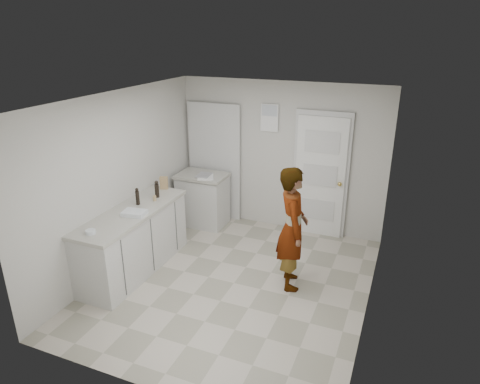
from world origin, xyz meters
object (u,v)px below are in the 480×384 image
at_px(person, 292,228).
at_px(baking_dish, 134,213).
at_px(cake_mix_box, 164,183).
at_px(spice_jar, 155,198).
at_px(egg_bowl, 91,232).
at_px(oil_cruet_b, 137,197).
at_px(oil_cruet_a, 157,189).

xyz_separation_m(person, baking_dish, (-2.03, -0.58, 0.11)).
xyz_separation_m(person, cake_mix_box, (-2.18, 0.42, 0.19)).
bearing_deg(spice_jar, egg_bowl, -96.65).
distance_m(person, cake_mix_box, 2.23).
distance_m(cake_mix_box, oil_cruet_b, 0.68).
bearing_deg(egg_bowl, oil_cruet_a, 85.71).
relative_size(cake_mix_box, spice_jar, 2.65).
height_order(person, baking_dish, person).
bearing_deg(cake_mix_box, person, -33.16).
bearing_deg(oil_cruet_b, cake_mix_box, 88.94).
bearing_deg(egg_bowl, oil_cruet_b, 90.02).
height_order(oil_cruet_a, oil_cruet_b, oil_cruet_a).
bearing_deg(baking_dish, spice_jar, 92.53).
distance_m(oil_cruet_a, egg_bowl, 1.34).
distance_m(baking_dish, egg_bowl, 0.69).
bearing_deg(baking_dish, cake_mix_box, 98.65).
distance_m(oil_cruet_a, baking_dish, 0.67).
bearing_deg(egg_bowl, cake_mix_box, 89.58).
xyz_separation_m(cake_mix_box, oil_cruet_b, (-0.01, -0.68, 0.02)).
xyz_separation_m(person, oil_cruet_b, (-2.20, -0.26, 0.21)).
height_order(cake_mix_box, egg_bowl, cake_mix_box).
height_order(spice_jar, egg_bowl, spice_jar).
bearing_deg(cake_mix_box, baking_dish, -103.70).
bearing_deg(oil_cruet_a, egg_bowl, -94.29).
height_order(oil_cruet_a, baking_dish, oil_cruet_a).
height_order(cake_mix_box, oil_cruet_a, oil_cruet_a).
bearing_deg(oil_cruet_b, oil_cruet_a, 73.67).
xyz_separation_m(person, egg_bowl, (-2.20, -1.25, 0.11)).
height_order(baking_dish, egg_bowl, baking_dish).
relative_size(person, oil_cruet_a, 6.50).
xyz_separation_m(baking_dish, egg_bowl, (-0.16, -0.67, -0.00)).
height_order(cake_mix_box, baking_dish, cake_mix_box).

